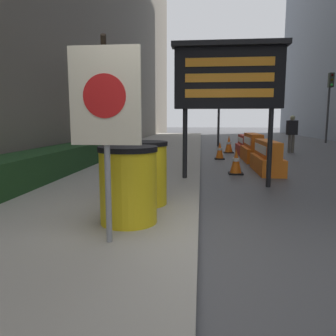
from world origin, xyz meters
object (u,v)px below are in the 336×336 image
object	(u,v)px
jersey_barrier_orange_far	(253,149)
traffic_cone_far	(229,144)
traffic_light_far_side	(330,93)
message_board	(229,78)
pedestrian_worker	(292,131)
warning_sign	(105,109)
traffic_cone_mid	(220,151)
traffic_light_near_curb	(219,94)
jersey_barrier_orange_near	(267,158)
barrel_drum_foreground	(128,185)
jersey_barrier_red_striped	(245,146)
traffic_cone_near	(236,162)
barrel_drum_middle	(144,173)

from	to	relation	value
jersey_barrier_orange_far	traffic_cone_far	world-z (taller)	jersey_barrier_orange_far
jersey_barrier_orange_far	traffic_light_far_side	world-z (taller)	traffic_light_far_side
message_board	pedestrian_worker	size ratio (longest dim) A/B	1.85
warning_sign	traffic_cone_mid	bearing A→B (deg)	79.65
warning_sign	traffic_light_far_side	world-z (taller)	traffic_light_far_side
traffic_cone_mid	traffic_light_near_curb	size ratio (longest dim) A/B	0.17
warning_sign	traffic_cone_mid	distance (m)	8.92
jersey_barrier_orange_near	traffic_light_near_curb	bearing A→B (deg)	95.78
barrel_drum_foreground	traffic_cone_mid	xyz separation A→B (m)	(1.53, 8.03, -0.32)
jersey_barrier_red_striped	traffic_cone_mid	distance (m)	2.10
traffic_cone_far	pedestrian_worker	distance (m)	2.75
jersey_barrier_red_striped	barrel_drum_foreground	bearing A→B (deg)	-105.00
message_board	traffic_cone_near	world-z (taller)	message_board
traffic_light_near_curb	jersey_barrier_orange_near	bearing A→B (deg)	-84.22
traffic_light_far_side	pedestrian_worker	world-z (taller)	traffic_light_far_side
traffic_cone_near	traffic_cone_mid	distance (m)	3.29
jersey_barrier_orange_near	traffic_light_far_side	size ratio (longest dim) A/B	0.49
traffic_cone_near	traffic_light_far_side	distance (m)	14.19
warning_sign	jersey_barrier_orange_far	bearing A→B (deg)	72.12
warning_sign	traffic_cone_near	world-z (taller)	warning_sign
barrel_drum_middle	jersey_barrier_orange_near	distance (m)	5.02
barrel_drum_foreground	jersey_barrier_red_striped	bearing A→B (deg)	75.00
jersey_barrier_red_striped	traffic_cone_mid	world-z (taller)	jersey_barrier_red_striped
traffic_light_near_curb	pedestrian_worker	bearing A→B (deg)	-46.05
warning_sign	pedestrian_worker	bearing A→B (deg)	67.26
traffic_light_far_side	barrel_drum_middle	bearing A→B (deg)	-117.61
traffic_light_near_curb	traffic_light_far_side	xyz separation A→B (m)	(6.68, 3.23, 0.24)
jersey_barrier_orange_near	barrel_drum_middle	bearing A→B (deg)	-121.26
jersey_barrier_orange_far	traffic_cone_near	world-z (taller)	jersey_barrier_orange_far
jersey_barrier_orange_far	jersey_barrier_red_striped	bearing A→B (deg)	90.00
jersey_barrier_orange_near	message_board	bearing A→B (deg)	-121.09
jersey_barrier_orange_far	jersey_barrier_red_striped	world-z (taller)	jersey_barrier_orange_far
traffic_cone_near	traffic_light_far_side	bearing A→B (deg)	61.39
barrel_drum_foreground	jersey_barrier_orange_near	size ratio (longest dim) A/B	0.46
message_board	traffic_cone_near	distance (m)	2.52
traffic_cone_far	traffic_light_near_curb	size ratio (longest dim) A/B	0.20
traffic_cone_mid	traffic_light_near_curb	distance (m)	6.23
jersey_barrier_orange_near	jersey_barrier_orange_far	world-z (taller)	jersey_barrier_orange_far
traffic_cone_near	traffic_cone_mid	bearing A→B (deg)	94.10
barrel_drum_middle	pedestrian_worker	distance (m)	10.86
traffic_cone_near	barrel_drum_middle	bearing A→B (deg)	-114.34
jersey_barrier_orange_far	traffic_cone_far	bearing A→B (deg)	102.34
traffic_cone_near	traffic_light_far_side	world-z (taller)	traffic_light_far_side
message_board	traffic_light_near_curb	distance (m)	10.62
traffic_cone_mid	traffic_cone_far	world-z (taller)	traffic_cone_far
barrel_drum_foreground	jersey_barrier_red_striped	world-z (taller)	barrel_drum_foreground
jersey_barrier_orange_near	traffic_cone_far	distance (m)	5.21
jersey_barrier_orange_near	pedestrian_worker	bearing A→B (deg)	69.37
message_board	traffic_cone_far	size ratio (longest dim) A/B	3.98
jersey_barrier_red_striped	traffic_light_far_side	bearing A→B (deg)	50.97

